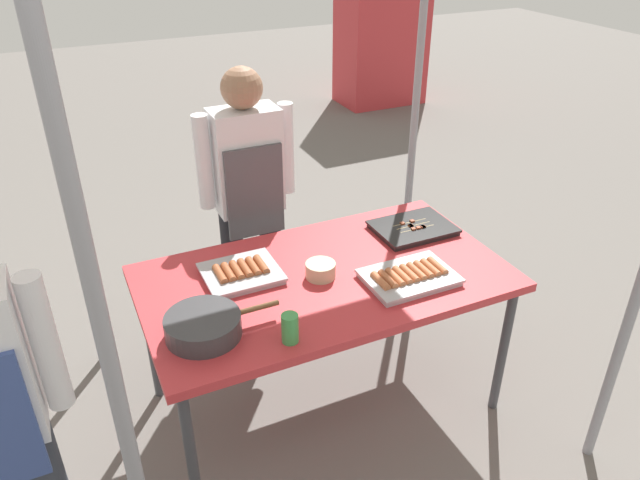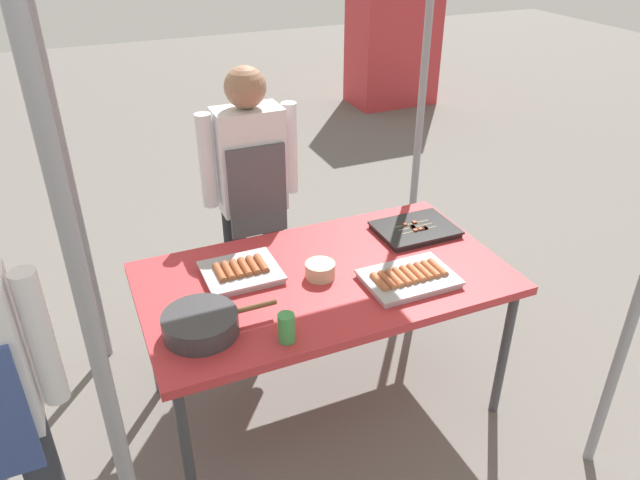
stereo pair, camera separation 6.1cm
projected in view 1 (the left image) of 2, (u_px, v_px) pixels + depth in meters
The scene contains 10 objects.
ground_plane at pixel (324, 400), 3.03m from camera, with size 18.00×18.00×0.00m, color #66605B.
stall_table at pixel (325, 285), 2.69m from camera, with size 1.60×0.90×0.75m.
tray_grilled_sausages at pixel (409, 277), 2.61m from camera, with size 0.39×0.28×0.05m.
tray_meat_skewers at pixel (413, 228), 2.99m from camera, with size 0.38×0.29×0.04m.
tray_pork_links at pixel (241, 273), 2.63m from camera, with size 0.33×0.29×0.05m.
cooking_wok at pixel (204, 325), 2.28m from camera, with size 0.45×0.29×0.08m.
condiment_bowl at pixel (321, 270), 2.63m from camera, with size 0.13×0.13×0.07m, color #BFB28C.
drink_cup_near_edge at pixel (290, 328), 2.24m from camera, with size 0.06×0.06×0.12m, color #3F994C.
vendor_woman at pixel (248, 187), 3.14m from camera, with size 0.52×0.22×1.50m.
neighbor_stall_left at pixel (382, 19), 6.91m from camera, with size 0.96×0.65×1.90m.
Camera 1 is at (-0.96, -2.01, 2.21)m, focal length 33.92 mm.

